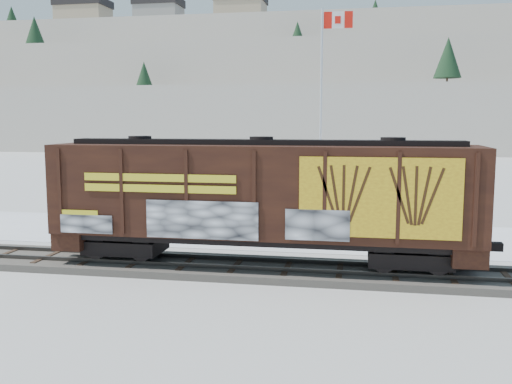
% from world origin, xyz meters
% --- Properties ---
extents(ground, '(500.00, 500.00, 0.00)m').
position_xyz_m(ground, '(0.00, 0.00, 0.00)').
color(ground, white).
rests_on(ground, ground).
extents(rail_track, '(50.00, 3.40, 0.43)m').
position_xyz_m(rail_track, '(0.00, 0.00, 0.15)').
color(rail_track, '#59544C').
rests_on(rail_track, ground).
extents(parking_strip, '(40.00, 8.00, 0.03)m').
position_xyz_m(parking_strip, '(0.00, 7.50, 0.01)').
color(parking_strip, white).
rests_on(parking_strip, ground).
extents(hillside, '(360.00, 110.00, 93.00)m').
position_xyz_m(hillside, '(-0.05, 139.79, 14.37)').
color(hillside, white).
rests_on(hillside, ground).
extents(hopper_railcar, '(16.19, 3.06, 4.74)m').
position_xyz_m(hopper_railcar, '(2.97, -0.01, 3.04)').
color(hopper_railcar, black).
rests_on(hopper_railcar, rail_track).
extents(flagpole, '(2.30, 0.90, 12.63)m').
position_xyz_m(flagpole, '(4.28, 14.60, 4.75)').
color(flagpole, silver).
rests_on(flagpole, ground).
extents(car_silver, '(4.21, 2.56, 1.34)m').
position_xyz_m(car_silver, '(-3.94, 8.18, 0.70)').
color(car_silver, silver).
rests_on(car_silver, parking_strip).
extents(car_white, '(5.34, 2.69, 1.68)m').
position_xyz_m(car_white, '(1.18, 6.49, 0.87)').
color(car_white, silver).
rests_on(car_white, parking_strip).
extents(car_dark, '(5.66, 4.11, 1.52)m').
position_xyz_m(car_dark, '(2.70, 6.15, 0.79)').
color(car_dark, black).
rests_on(car_dark, parking_strip).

